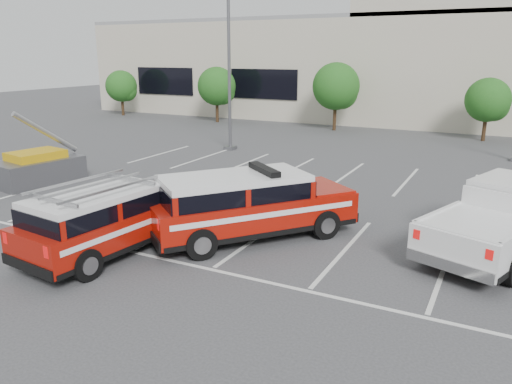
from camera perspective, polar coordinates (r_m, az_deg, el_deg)
ground at (r=15.51m, az=0.49°, el=-4.99°), size 120.00×120.00×0.00m
stall_markings at (r=19.43m, az=6.46°, el=-0.79°), size 23.00×15.00×0.01m
convention_building at (r=45.29m, az=19.71°, el=13.79°), size 60.00×16.99×13.20m
tree_far_left at (r=47.14m, az=-15.02°, el=11.49°), size 2.77×2.77×3.99m
tree_left at (r=41.14m, az=-4.38°, el=11.81°), size 3.07×3.07×4.42m
tree_mid_left at (r=36.91m, az=9.27°, el=11.65°), size 3.37×3.37×4.85m
tree_mid_right at (r=35.17m, az=25.10°, el=9.34°), size 2.77×2.77×3.99m
light_pole_left at (r=28.89m, az=-3.10°, el=15.04°), size 0.90×0.60×10.24m
fire_chief_suv at (r=15.10m, az=-0.87°, el=-2.01°), size 5.61×6.20×2.17m
white_pickup at (r=15.80m, az=26.58°, el=-3.25°), size 4.29×6.88×2.00m
ladder_suv at (r=14.59m, az=-16.41°, el=-3.52°), size 2.67×5.50×2.09m
utility_rig at (r=23.63m, az=-24.00°, el=2.46°), size 3.65×3.88×3.16m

